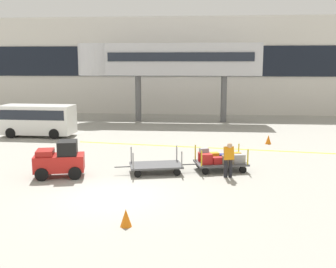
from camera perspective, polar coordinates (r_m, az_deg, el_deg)
name	(u,v)px	position (r m, az deg, el deg)	size (l,w,h in m)	color
ground_plane	(112,197)	(15.53, -7.79, -8.60)	(120.00, 120.00, 0.00)	#9E9B91
apron_lead_line	(203,148)	(24.09, 4.90, -1.88)	(15.55, 0.20, 0.01)	yellow
terminal_building	(170,66)	(40.47, 0.30, 9.43)	(52.11, 2.51, 9.15)	beige
jet_bridge	(161,60)	(34.53, -1.00, 10.19)	(15.15, 3.00, 6.45)	#B7B7BC
baggage_tug	(60,160)	(18.36, -14.75, -3.50)	(2.30, 1.64, 1.58)	red
baggage_cart_lead	(156,166)	(18.46, -1.72, -4.40)	(3.09, 1.90, 1.10)	#4C4C4F
baggage_cart_middle	(220,160)	(19.00, 7.25, -3.55)	(3.09, 1.90, 1.10)	#4C4C4F
baggage_handler	(229,158)	(17.78, 8.42, -3.34)	(0.46, 0.47, 1.56)	black
shuttle_van	(38,118)	(28.88, -17.65, 2.12)	(4.86, 2.10, 2.10)	white
safety_cone_near	(268,140)	(25.75, 13.76, -0.75)	(0.36, 0.36, 0.55)	orange
safety_cone_far	(126,218)	(12.72, -5.87, -11.48)	(0.36, 0.36, 0.55)	orange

